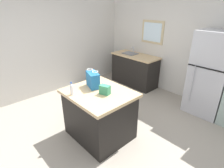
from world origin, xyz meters
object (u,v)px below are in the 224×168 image
small_box (105,90)px  bottle (72,89)px  kitchen_island (100,114)px  refrigerator (210,75)px  shopping_bag (93,80)px

small_box → bottle: (-0.35, -0.40, 0.02)m
kitchen_island → small_box: (0.13, 0.02, 0.51)m
small_box → bottle: size_ratio=0.75×
kitchen_island → bottle: (-0.21, -0.38, 0.54)m
kitchen_island → refrigerator: refrigerator is taller
refrigerator → bottle: 2.83m
small_box → bottle: 0.53m
refrigerator → small_box: 2.32m
small_box → shopping_bag: bearing=175.2°
bottle → small_box: bearing=49.3°
shopping_bag → small_box: bearing=-4.8°
shopping_bag → bottle: bearing=-89.0°
kitchen_island → refrigerator: bearing=66.7°
kitchen_island → bottle: size_ratio=5.08×
shopping_bag → small_box: size_ratio=2.04×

